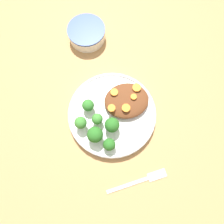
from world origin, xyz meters
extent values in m
plane|color=tan|center=(0.00, 0.00, 0.00)|extent=(4.00, 4.00, 0.00)
cylinder|color=white|center=(0.00, 0.00, 0.01)|extent=(0.27, 0.27, 0.02)
torus|color=white|center=(0.00, 0.00, 0.02)|extent=(0.27, 0.27, 0.01)
cylinder|color=white|center=(0.03, -0.29, 0.02)|extent=(0.12, 0.12, 0.05)
cylinder|color=#2D478C|center=(0.03, -0.29, 0.04)|extent=(0.13, 0.13, 0.01)
cylinder|color=white|center=(0.03, -0.29, 0.04)|extent=(0.10, 0.10, 0.01)
ellipsoid|color=brown|center=(-0.05, -0.03, 0.04)|extent=(0.13, 0.11, 0.03)
cylinder|color=#7FA85B|center=(0.01, 0.04, 0.03)|extent=(0.02, 0.02, 0.02)
sphere|color=#286B23|center=(0.01, 0.04, 0.06)|extent=(0.04, 0.04, 0.04)
cylinder|color=#7FA85B|center=(0.05, 0.02, 0.03)|extent=(0.01, 0.01, 0.02)
sphere|color=#3D8433|center=(0.05, 0.02, 0.05)|extent=(0.03, 0.03, 0.03)
cylinder|color=#759E51|center=(0.07, -0.03, 0.03)|extent=(0.02, 0.02, 0.02)
sphere|color=#337A2D|center=(0.07, -0.03, 0.05)|extent=(0.04, 0.04, 0.04)
cylinder|color=#7FA85B|center=(0.06, 0.06, 0.03)|extent=(0.02, 0.02, 0.03)
sphere|color=#286B23|center=(0.06, 0.06, 0.06)|extent=(0.05, 0.05, 0.05)
cylinder|color=#7FA85B|center=(0.09, 0.02, 0.03)|extent=(0.02, 0.02, 0.03)
sphere|color=#3D8433|center=(0.09, 0.02, 0.06)|extent=(0.04, 0.04, 0.04)
cylinder|color=#759E51|center=(0.02, 0.09, 0.03)|extent=(0.01, 0.01, 0.02)
sphere|color=#286B23|center=(0.02, 0.09, 0.05)|extent=(0.04, 0.04, 0.04)
cylinder|color=orange|center=(-0.02, -0.05, 0.05)|extent=(0.02, 0.02, 0.00)
cylinder|color=orange|center=(0.00, -0.01, 0.05)|extent=(0.02, 0.02, 0.01)
cylinder|color=orange|center=(-0.04, 0.00, 0.05)|extent=(0.02, 0.02, 0.01)
cylinder|color=orange|center=(-0.08, -0.06, 0.05)|extent=(0.03, 0.03, 0.00)
cylinder|color=orange|center=(-0.07, -0.03, 0.05)|extent=(0.02, 0.02, 0.01)
cube|color=silver|center=(-0.01, 0.21, 0.00)|extent=(0.13, 0.03, 0.01)
cube|color=silver|center=(-0.10, 0.20, 0.00)|extent=(0.06, 0.03, 0.01)
camera|label=1|loc=(0.03, 0.18, 0.66)|focal=35.00mm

